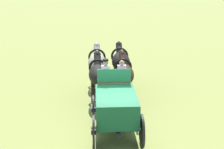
% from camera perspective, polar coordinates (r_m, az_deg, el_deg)
% --- Properties ---
extents(ground_plane, '(220.00, 220.00, 0.00)m').
position_cam_1_polar(ground_plane, '(14.46, 0.62, -9.39)').
color(ground_plane, olive).
extents(show_wagon, '(5.75, 2.29, 2.67)m').
position_cam_1_polar(show_wagon, '(14.17, 0.59, -4.82)').
color(show_wagon, '#195B38').
rests_on(show_wagon, ground).
extents(draft_horse_rear_near, '(3.06, 1.16, 2.26)m').
position_cam_1_polar(draft_horse_rear_near, '(17.44, -2.25, -0.08)').
color(draft_horse_rear_near, black).
rests_on(draft_horse_rear_near, ground).
extents(draft_horse_rear_off, '(3.20, 1.16, 2.26)m').
position_cam_1_polar(draft_horse_rear_off, '(17.50, 2.00, -0.01)').
color(draft_horse_rear_off, '#331E14').
rests_on(draft_horse_rear_off, ground).
extents(draft_horse_lead_near, '(3.15, 1.28, 2.19)m').
position_cam_1_polar(draft_horse_lead_near, '(19.95, -2.36, 1.79)').
color(draft_horse_lead_near, '#9E998E').
rests_on(draft_horse_lead_near, ground).
extents(draft_horse_lead_off, '(3.09, 1.27, 2.26)m').
position_cam_1_polar(draft_horse_lead_off, '(19.99, 1.37, 1.99)').
color(draft_horse_lead_off, black).
rests_on(draft_horse_lead_off, ground).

